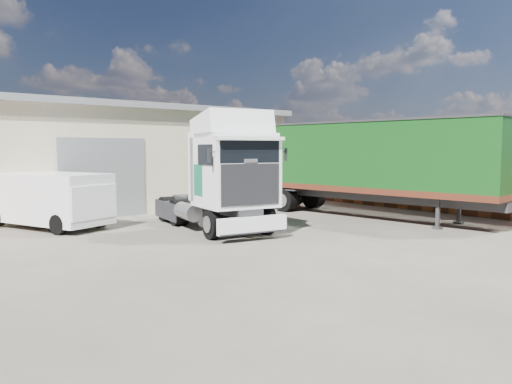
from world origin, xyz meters
TOP-DOWN VIEW (x-y plane):
  - ground at (0.00, 0.00)m, footprint 120.00×120.00m
  - brick_boundary_wall at (11.50, 6.00)m, footprint 0.35×26.00m
  - tractor_unit at (0.03, 3.48)m, footprint 3.66×7.00m
  - box_trailer at (7.36, 3.08)m, footprint 4.01×13.24m
  - panel_van at (-4.69, 8.59)m, footprint 3.86×5.70m

SIDE VIEW (x-z plane):
  - ground at x=0.00m, z-range 0.00..0.00m
  - panel_van at x=-4.69m, z-range 0.04..2.20m
  - brick_boundary_wall at x=11.50m, z-range 0.00..2.50m
  - tractor_unit at x=0.03m, z-range -0.36..4.13m
  - box_trailer at x=7.36m, z-range 0.48..4.81m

